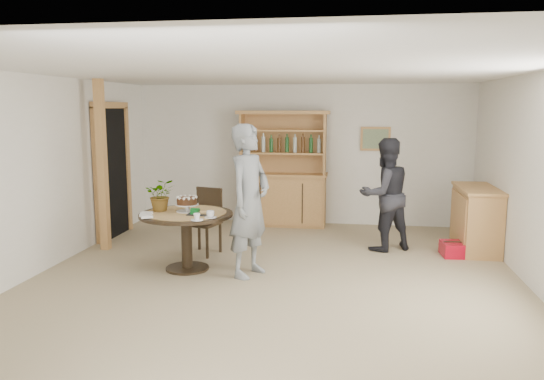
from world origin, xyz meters
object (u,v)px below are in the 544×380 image
(dining_chair, at_px, (206,217))
(red_suitcase, at_px, (463,249))
(adult_person, at_px, (385,195))
(hutch, at_px, (283,187))
(teen_boy, at_px, (249,201))
(sideboard, at_px, (476,219))
(dining_table, at_px, (186,224))

(dining_chair, height_order, red_suitcase, dining_chair)
(red_suitcase, bearing_deg, adult_person, 165.31)
(hutch, relative_size, teen_boy, 1.08)
(sideboard, bearing_deg, teen_boy, -151.33)
(hutch, distance_m, adult_person, 2.23)
(dining_table, distance_m, teen_boy, 0.92)
(teen_boy, height_order, adult_person, teen_boy)
(dining_chair, distance_m, teen_boy, 1.31)
(adult_person, bearing_deg, hutch, -69.58)
(dining_chair, xyz_separation_m, red_suitcase, (3.67, 0.37, -0.43))
(dining_chair, height_order, teen_boy, teen_boy)
(dining_chair, distance_m, red_suitcase, 3.71)
(teen_boy, bearing_deg, dining_table, 105.26)
(red_suitcase, bearing_deg, sideboard, 53.33)
(teen_boy, bearing_deg, red_suitcase, -43.49)
(dining_chair, bearing_deg, sideboard, 27.12)
(dining_chair, xyz_separation_m, adult_person, (2.56, 0.56, 0.29))
(dining_table, relative_size, adult_person, 0.72)
(hutch, xyz_separation_m, dining_chair, (-0.87, -2.00, -0.15))
(dining_table, height_order, red_suitcase, dining_table)
(red_suitcase, bearing_deg, dining_chair, -179.11)
(hutch, height_order, sideboard, hutch)
(adult_person, bearing_deg, red_suitcase, 140.92)
(dining_table, xyz_separation_m, teen_boy, (0.85, -0.10, 0.34))
(hutch, bearing_deg, sideboard, -22.21)
(sideboard, distance_m, dining_table, 4.24)
(teen_boy, xyz_separation_m, adult_person, (1.73, 1.49, -0.12))
(sideboard, relative_size, dining_table, 1.05)
(hutch, relative_size, red_suitcase, 3.23)
(sideboard, xyz_separation_m, adult_person, (-1.35, -0.20, 0.36))
(dining_table, height_order, dining_chair, dining_chair)
(dining_chair, bearing_deg, red_suitcase, 21.92)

